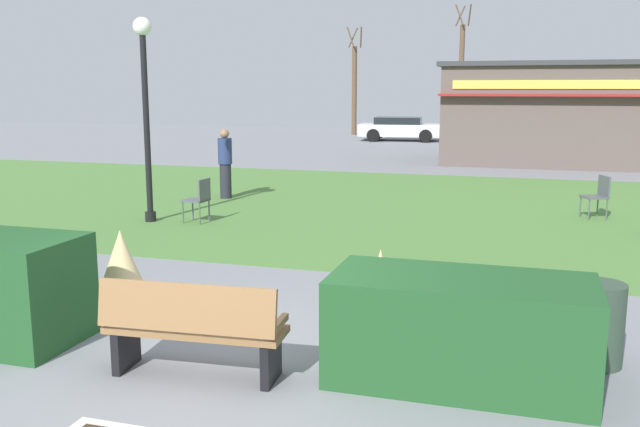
% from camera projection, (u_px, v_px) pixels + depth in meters
% --- Properties ---
extents(ground_plane, '(80.00, 80.00, 0.00)m').
position_uv_depth(ground_plane, '(226.00, 369.00, 6.69)').
color(ground_plane, slate).
extents(lawn_patch, '(36.00, 12.00, 0.01)m').
position_uv_depth(lawn_patch, '(403.00, 206.00, 15.84)').
color(lawn_patch, '#4C7A38').
rests_on(lawn_patch, ground_plane).
extents(park_bench, '(1.73, 0.64, 0.95)m').
position_uv_depth(park_bench, '(193.00, 329.00, 6.41)').
color(park_bench, olive).
rests_on(park_bench, ground_plane).
extents(hedge_right, '(2.37, 1.10, 0.99)m').
position_uv_depth(hedge_right, '(460.00, 330.00, 6.32)').
color(hedge_right, '#1E4C23').
rests_on(hedge_right, ground_plane).
extents(ornamental_grass_behind_left, '(0.54, 0.54, 0.94)m').
position_uv_depth(ornamental_grass_behind_left, '(380.00, 290.00, 7.68)').
color(ornamental_grass_behind_left, '#D1BC7F').
rests_on(ornamental_grass_behind_left, ground_plane).
extents(ornamental_grass_behind_right, '(0.72, 0.72, 0.97)m').
position_uv_depth(ornamental_grass_behind_right, '(122.00, 268.00, 8.55)').
color(ornamental_grass_behind_right, '#D1BC7F').
rests_on(ornamental_grass_behind_right, ground_plane).
extents(lamppost_mid, '(0.36, 0.36, 4.02)m').
position_uv_depth(lamppost_mid, '(145.00, 95.00, 13.62)').
color(lamppost_mid, black).
rests_on(lamppost_mid, ground_plane).
extents(trash_bin, '(0.52, 0.52, 0.82)m').
position_uv_depth(trash_bin, '(596.00, 324.00, 6.75)').
color(trash_bin, '#2D4233').
rests_on(trash_bin, ground_plane).
extents(food_kiosk, '(8.22, 5.06, 3.55)m').
position_uv_depth(food_kiosk, '(560.00, 113.00, 24.59)').
color(food_kiosk, '#594C47').
rests_on(food_kiosk, ground_plane).
extents(cafe_chair_east, '(0.47, 0.47, 0.89)m').
position_uv_depth(cafe_chair_east, '(200.00, 197.00, 13.85)').
color(cafe_chair_east, '#4C5156').
rests_on(cafe_chair_east, ground_plane).
extents(cafe_chair_center, '(0.58, 0.58, 0.89)m').
position_uv_depth(cafe_chair_center, '(599.00, 193.00, 14.30)').
color(cafe_chair_center, '#4C5156').
rests_on(cafe_chair_center, ground_plane).
extents(person_strolling, '(0.34, 0.34, 1.69)m').
position_uv_depth(person_strolling, '(225.00, 163.00, 16.87)').
color(person_strolling, '#23232D').
rests_on(person_strolling, ground_plane).
extents(parked_car_west_slot, '(4.34, 2.34, 1.20)m').
position_uv_depth(parked_car_west_slot, '(400.00, 128.00, 35.28)').
color(parked_car_west_slot, silver).
rests_on(parked_car_west_slot, ground_plane).
extents(tree_left_bg, '(0.91, 0.96, 7.11)m').
position_uv_depth(tree_left_bg, '(461.00, 78.00, 38.15)').
color(tree_left_bg, brown).
rests_on(tree_left_bg, ground_plane).
extents(tree_right_bg, '(0.91, 0.96, 6.03)m').
position_uv_depth(tree_right_bg, '(354.00, 88.00, 39.47)').
color(tree_right_bg, brown).
rests_on(tree_right_bg, ground_plane).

